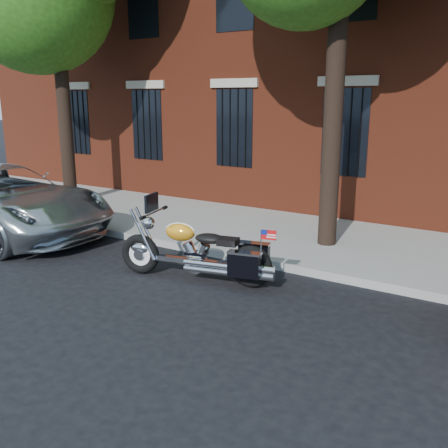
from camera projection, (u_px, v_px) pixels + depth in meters
The scene contains 4 objects.
ground at pixel (229, 291), 7.92m from camera, with size 120.00×120.00×0.00m, color black.
curb at pixel (269, 263), 9.03m from camera, with size 40.00×0.16×0.15m, color gray.
sidewalk at pixel (310, 239), 10.56m from camera, with size 40.00×3.60×0.15m, color gray.
motorcycle at pixel (201, 254), 8.23m from camera, with size 2.84×1.19×1.43m.
Camera 1 is at (3.93, -6.28, 2.98)m, focal length 40.00 mm.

